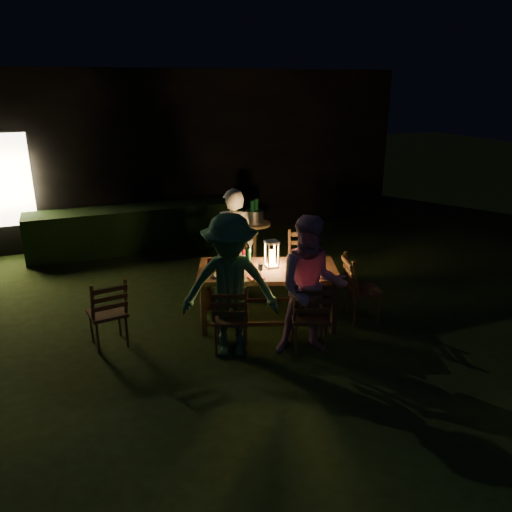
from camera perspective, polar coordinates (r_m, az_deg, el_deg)
name	(u,v)px	position (r m, az deg, el deg)	size (l,w,h in m)	color
garden_envelope	(146,147)	(11.71, -12.42, 12.09)	(40.00, 40.00, 3.20)	black
dining_table	(268,274)	(6.34, 1.35, -2.05)	(1.95, 1.42, 0.73)	#4D2E19
chair_near_left	(231,330)	(5.80, -2.86, -8.41)	(0.53, 0.55, 0.90)	#4D2E19
chair_near_right	(309,328)	(5.84, 6.11, -8.19)	(0.54, 0.56, 0.94)	#4D2E19
chair_far_left	(234,278)	(7.19, -2.53, -2.53)	(0.54, 0.57, 0.97)	#4D2E19
chair_far_right	(303,277)	(7.23, 5.43, -2.44)	(0.58, 0.60, 0.98)	#4D2E19
chair_end	(362,300)	(6.66, 12.01, -4.97)	(0.54, 0.51, 0.92)	#4D2E19
chair_spare	(109,324)	(6.15, -16.47, -7.50)	(0.47, 0.50, 0.92)	#4D2E19
person_house_side	(234,244)	(7.07, -2.57, 1.42)	(0.58, 0.38, 1.60)	beige
person_opp_right	(311,287)	(5.57, 6.36, -3.58)	(0.79, 0.62, 1.63)	#C184A5
person_opp_left	(230,287)	(5.52, -2.96, -3.53)	(1.07, 0.62, 1.66)	#356A41
lantern	(272,256)	(6.31, 1.80, 0.06)	(0.16, 0.16, 0.35)	white
plate_far_left	(225,262)	(6.52, -3.56, -0.73)	(0.25, 0.25, 0.01)	white
plate_near_left	(224,275)	(6.11, -3.72, -2.14)	(0.25, 0.25, 0.01)	white
plate_far_right	(301,262)	(6.56, 5.21, -0.67)	(0.25, 0.25, 0.01)	white
plate_near_right	(305,274)	(6.15, 5.64, -2.07)	(0.25, 0.25, 0.01)	white
wineglass_a	(244,255)	(6.55, -1.37, 0.13)	(0.06, 0.06, 0.18)	#59070F
wineglass_b	(210,266)	(6.19, -5.27, -1.12)	(0.06, 0.06, 0.18)	#59070F
wineglass_c	(294,270)	(6.05, 4.31, -1.58)	(0.06, 0.06, 0.18)	#59070F
wineglass_d	(315,257)	(6.51, 6.75, -0.11)	(0.06, 0.06, 0.18)	#59070F
wineglass_e	(261,271)	(6.00, 0.53, -1.68)	(0.06, 0.06, 0.18)	silver
bottle_table	(248,258)	(6.26, -0.92, -0.26)	(0.07, 0.07, 0.28)	#0F471E
napkin_left	(256,278)	(6.01, 0.05, -2.48)	(0.18, 0.14, 0.01)	red
napkin_right	(314,277)	(6.09, 6.66, -2.35)	(0.18, 0.14, 0.01)	red
phone	(218,277)	(6.04, -4.41, -2.46)	(0.14, 0.07, 0.01)	black
side_table	(255,228)	(8.41, -0.16, 3.24)	(0.54, 0.54, 0.72)	olive
ice_bucket	(255,217)	(8.36, -0.17, 4.53)	(0.30, 0.30, 0.22)	#A5A8AD
bottle_bucket_a	(253,215)	(8.29, -0.39, 4.77)	(0.07, 0.07, 0.32)	#0F471E
bottle_bucket_b	(256,213)	(8.40, 0.05, 4.96)	(0.07, 0.07, 0.32)	#0F471E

